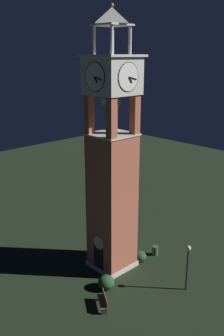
% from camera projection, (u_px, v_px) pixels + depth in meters
% --- Properties ---
extents(ground, '(80.00, 80.00, 0.00)m').
position_uv_depth(ground, '(112.00, 265.00, 29.54)').
color(ground, black).
extents(clock_tower, '(3.48, 3.48, 19.60)m').
position_uv_depth(clock_tower, '(112.00, 169.00, 27.11)').
color(clock_tower, '#AD5B42').
rests_on(clock_tower, ground).
extents(park_bench, '(1.59, 1.22, 0.95)m').
position_uv_depth(park_bench, '(103.00, 301.00, 24.42)').
color(park_bench, brown).
rests_on(park_bench, ground).
extents(lamp_post, '(0.36, 0.36, 3.57)m').
position_uv_depth(lamp_post, '(188.00, 259.00, 25.68)').
color(lamp_post, black).
rests_on(lamp_post, ground).
extents(trash_bin, '(0.52, 0.52, 0.80)m').
position_uv_depth(trash_bin, '(155.00, 250.00, 30.91)').
color(trash_bin, '#38513D').
rests_on(trash_bin, ground).
extents(shrub_near_entry, '(1.03, 1.03, 0.86)m').
position_uv_depth(shrub_near_entry, '(140.00, 256.00, 29.95)').
color(shrub_near_entry, '#234C28').
rests_on(shrub_near_entry, ground).
extents(shrub_left_of_tower, '(1.22, 1.22, 1.04)m').
position_uv_depth(shrub_left_of_tower, '(106.00, 282.00, 26.38)').
color(shrub_left_of_tower, '#234C28').
rests_on(shrub_left_of_tower, ground).
extents(shrub_behind_bench, '(0.89, 0.89, 1.03)m').
position_uv_depth(shrub_behind_bench, '(109.00, 242.00, 32.02)').
color(shrub_behind_bench, '#234C28').
rests_on(shrub_behind_bench, ground).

